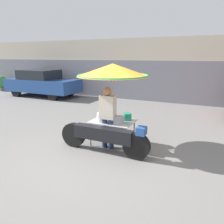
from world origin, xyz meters
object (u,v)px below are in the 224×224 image
at_px(parked_car, 42,83).
at_px(potted_plant, 1,82).
at_px(vendor_motorcycle_cart, 112,85).
at_px(vendor_person, 108,115).

relative_size(parked_car, potted_plant, 4.32).
bearing_deg(vendor_motorcycle_cart, potted_plant, 153.63).
bearing_deg(vendor_person, parked_car, 143.07).
distance_m(vendor_person, potted_plant, 12.30).
distance_m(parked_car, potted_plant, 4.20).
relative_size(vendor_motorcycle_cart, potted_plant, 2.35).
height_order(parked_car, potted_plant, parked_car).
distance_m(vendor_motorcycle_cart, vendor_person, 0.74).
bearing_deg(vendor_motorcycle_cart, vendor_person, -97.35).
bearing_deg(vendor_person, vendor_motorcycle_cart, 82.65).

